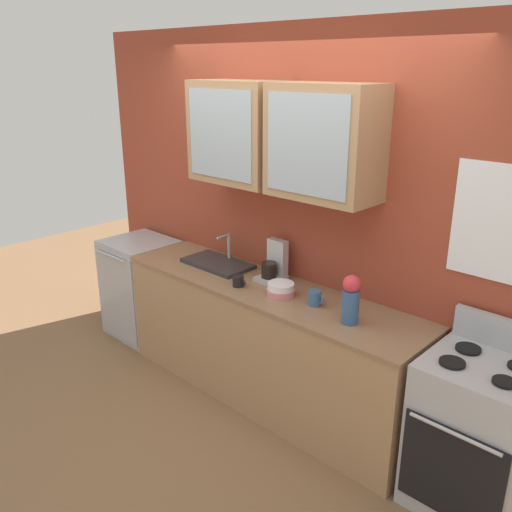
{
  "coord_description": "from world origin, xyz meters",
  "views": [
    {
      "loc": [
        2.35,
        -2.58,
        2.35
      ],
      "look_at": [
        -0.09,
        0.0,
        1.1
      ],
      "focal_mm": 37.99,
      "sensor_mm": 36.0,
      "label": 1
    }
  ],
  "objects_px": {
    "bowl_stack": "(281,289)",
    "coffee_maker": "(274,265)",
    "cup_near_sink": "(238,281)",
    "cup_near_bowls": "(315,298)",
    "dishwasher": "(142,288)",
    "stove_range": "(474,436)",
    "vase": "(351,299)",
    "sink_faucet": "(218,263)"
  },
  "relations": [
    {
      "from": "sink_faucet",
      "to": "bowl_stack",
      "type": "bearing_deg",
      "value": -8.16
    },
    {
      "from": "stove_range",
      "to": "cup_near_sink",
      "type": "xyz_separation_m",
      "value": [
        -1.68,
        -0.12,
        0.47
      ]
    },
    {
      "from": "vase",
      "to": "sink_faucet",
      "type": "bearing_deg",
      "value": 174.23
    },
    {
      "from": "cup_near_sink",
      "to": "cup_near_bowls",
      "type": "xyz_separation_m",
      "value": [
        0.58,
        0.11,
        0.01
      ]
    },
    {
      "from": "stove_range",
      "to": "cup_near_sink",
      "type": "bearing_deg",
      "value": -175.85
    },
    {
      "from": "sink_faucet",
      "to": "cup_near_sink",
      "type": "xyz_separation_m",
      "value": [
        0.41,
        -0.19,
        0.02
      ]
    },
    {
      "from": "stove_range",
      "to": "sink_faucet",
      "type": "distance_m",
      "value": 2.14
    },
    {
      "from": "sink_faucet",
      "to": "cup_near_sink",
      "type": "height_order",
      "value": "sink_faucet"
    },
    {
      "from": "stove_range",
      "to": "cup_near_bowls",
      "type": "distance_m",
      "value": 1.2
    },
    {
      "from": "vase",
      "to": "coffee_maker",
      "type": "bearing_deg",
      "value": 165.31
    },
    {
      "from": "stove_range",
      "to": "cup_near_bowls",
      "type": "xyz_separation_m",
      "value": [
        -1.1,
        -0.01,
        0.49
      ]
    },
    {
      "from": "vase",
      "to": "dishwasher",
      "type": "height_order",
      "value": "vase"
    },
    {
      "from": "cup_near_bowls",
      "to": "dishwasher",
      "type": "relative_size",
      "value": 0.14
    },
    {
      "from": "bowl_stack",
      "to": "coffee_maker",
      "type": "bearing_deg",
      "value": 141.26
    },
    {
      "from": "sink_faucet",
      "to": "coffee_maker",
      "type": "xyz_separation_m",
      "value": [
        0.51,
        0.08,
        0.09
      ]
    },
    {
      "from": "dishwasher",
      "to": "coffee_maker",
      "type": "distance_m",
      "value": 1.57
    },
    {
      "from": "vase",
      "to": "coffee_maker",
      "type": "xyz_separation_m",
      "value": [
        -0.8,
        0.21,
        -0.05
      ]
    },
    {
      "from": "stove_range",
      "to": "bowl_stack",
      "type": "relative_size",
      "value": 5.61
    },
    {
      "from": "vase",
      "to": "dishwasher",
      "type": "bearing_deg",
      "value": 178.49
    },
    {
      "from": "vase",
      "to": "coffee_maker",
      "type": "relative_size",
      "value": 1.06
    },
    {
      "from": "bowl_stack",
      "to": "cup_near_sink",
      "type": "height_order",
      "value": "bowl_stack"
    },
    {
      "from": "bowl_stack",
      "to": "cup_near_bowls",
      "type": "height_order",
      "value": "cup_near_bowls"
    },
    {
      "from": "stove_range",
      "to": "dishwasher",
      "type": "height_order",
      "value": "stove_range"
    },
    {
      "from": "vase",
      "to": "cup_near_sink",
      "type": "xyz_separation_m",
      "value": [
        -0.89,
        -0.06,
        -0.12
      ]
    },
    {
      "from": "stove_range",
      "to": "coffee_maker",
      "type": "distance_m",
      "value": 1.68
    },
    {
      "from": "sink_faucet",
      "to": "vase",
      "type": "xyz_separation_m",
      "value": [
        1.3,
        -0.13,
        0.14
      ]
    },
    {
      "from": "cup_near_bowls",
      "to": "vase",
      "type": "bearing_deg",
      "value": -10.52
    },
    {
      "from": "bowl_stack",
      "to": "coffee_maker",
      "type": "distance_m",
      "value": 0.3
    },
    {
      "from": "vase",
      "to": "coffee_maker",
      "type": "height_order",
      "value": "vase"
    },
    {
      "from": "stove_range",
      "to": "dishwasher",
      "type": "xyz_separation_m",
      "value": [
        -3.05,
        -0.0,
        -0.01
      ]
    },
    {
      "from": "stove_range",
      "to": "cup_near_bowls",
      "type": "height_order",
      "value": "stove_range"
    },
    {
      "from": "dishwasher",
      "to": "cup_near_sink",
      "type": "bearing_deg",
      "value": -4.91
    },
    {
      "from": "bowl_stack",
      "to": "cup_near_sink",
      "type": "distance_m",
      "value": 0.33
    },
    {
      "from": "stove_range",
      "to": "cup_near_bowls",
      "type": "bearing_deg",
      "value": -179.63
    },
    {
      "from": "sink_faucet",
      "to": "stove_range",
      "type": "bearing_deg",
      "value": -1.86
    },
    {
      "from": "vase",
      "to": "cup_near_sink",
      "type": "bearing_deg",
      "value": -176.26
    },
    {
      "from": "cup_near_sink",
      "to": "coffee_maker",
      "type": "bearing_deg",
      "value": 70.91
    },
    {
      "from": "bowl_stack",
      "to": "dishwasher",
      "type": "relative_size",
      "value": 0.21
    },
    {
      "from": "cup_near_bowls",
      "to": "coffee_maker",
      "type": "xyz_separation_m",
      "value": [
        -0.49,
        0.15,
        0.06
      ]
    },
    {
      "from": "sink_faucet",
      "to": "coffee_maker",
      "type": "height_order",
      "value": "coffee_maker"
    },
    {
      "from": "vase",
      "to": "cup_near_bowls",
      "type": "xyz_separation_m",
      "value": [
        -0.31,
        0.06,
        -0.11
      ]
    },
    {
      "from": "cup_near_sink",
      "to": "cup_near_bowls",
      "type": "bearing_deg",
      "value": 11.17
    }
  ]
}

